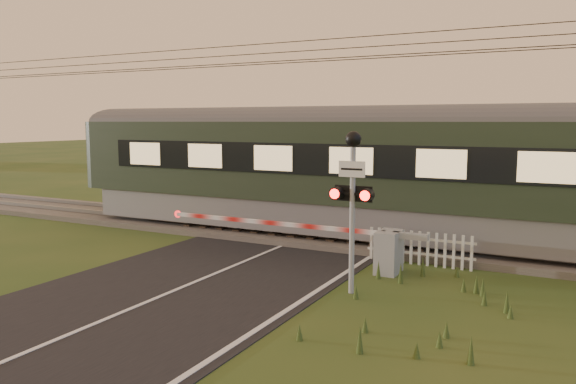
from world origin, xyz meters
The scene contains 7 objects.
ground centered at (0.00, 0.00, 0.00)m, with size 160.00×160.00×0.00m, color #27431A.
road centered at (0.02, -0.23, 0.01)m, with size 6.00×140.00×0.03m.
track_bed centered at (0.00, 6.50, 0.07)m, with size 140.00×3.40×0.39m.
overhead_wires centered at (0.00, 6.50, 5.72)m, with size 120.00×0.62×0.62m.
boom_gate centered at (3.24, 3.51, 0.59)m, with size 7.42×0.80×1.06m.
crossing_signal centered at (3.43, 1.58, 2.37)m, with size 0.88×0.36×3.45m.
picket_fence centered at (4.12, 4.60, 0.44)m, with size 2.78×0.07×0.88m.
Camera 1 is at (7.59, -9.37, 3.65)m, focal length 35.00 mm.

